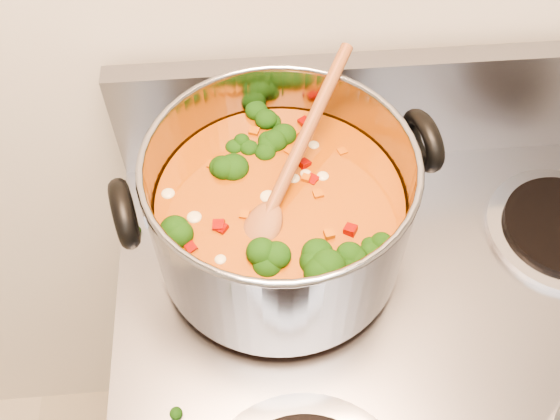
% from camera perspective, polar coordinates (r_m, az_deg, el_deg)
% --- Properties ---
extents(stockpot, '(0.35, 0.29, 0.17)m').
position_cam_1_polar(stockpot, '(0.70, -0.02, -0.05)').
color(stockpot, gray).
rests_on(stockpot, electric_range).
extents(wooden_spoon, '(0.15, 0.23, 0.11)m').
position_cam_1_polar(wooden_spoon, '(0.67, 0.43, 2.80)').
color(wooden_spoon, brown).
rests_on(wooden_spoon, stockpot).
extents(cooktop_crumbs, '(0.26, 0.34, 0.01)m').
position_cam_1_polar(cooktop_crumbs, '(0.77, -3.60, -3.74)').
color(cooktop_crumbs, black).
rests_on(cooktop_crumbs, electric_range).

